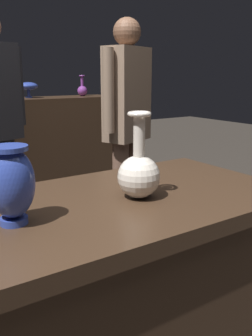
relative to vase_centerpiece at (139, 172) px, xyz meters
name	(u,v)px	position (x,y,z in m)	size (l,w,h in m)	color
display_plinth	(114,307)	(-0.08, 0.03, -0.48)	(1.20, 0.64, 0.80)	#382619
vase_centerpiece	(139,172)	(0.00, 0.00, 0.00)	(0.14, 0.14, 0.28)	silver
vase_tall_behind	(11,183)	(-0.40, 0.01, 0.03)	(0.12, 0.12, 0.21)	#2D429E
shelf_vase_right	(28,86)	(0.44, 2.27, 0.20)	(0.17, 0.17, 0.13)	#2D429E
shelf_vase_far_right	(82,90)	(0.96, 2.26, 0.17)	(0.09, 0.09, 0.19)	#7A388E
visitor_near_right	(127,119)	(0.70, 1.11, 0.02)	(0.44, 0.29, 1.54)	brown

